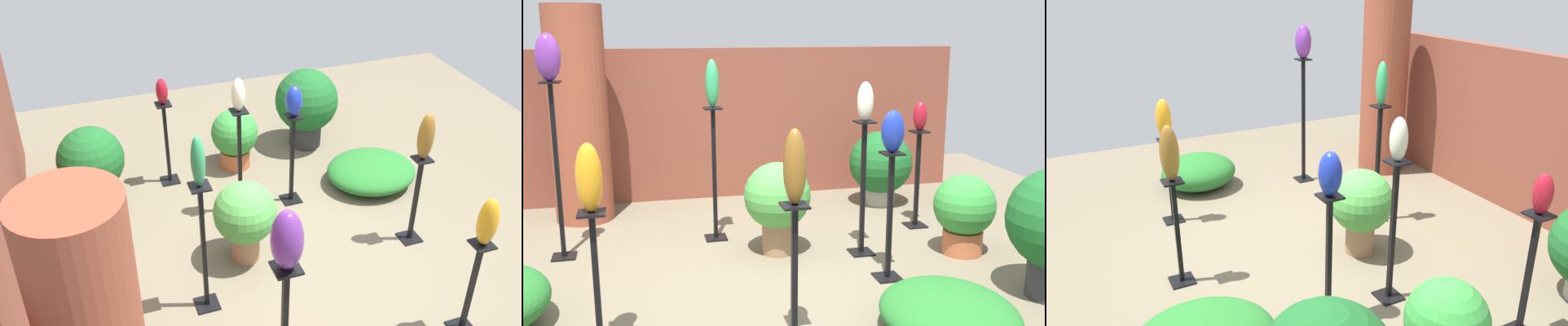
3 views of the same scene
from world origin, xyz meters
TOP-DOWN VIEW (x-y plane):
  - ground_plane at (0.00, 0.00)m, footprint 8.00×8.00m
  - brick_wall_back at (0.00, 2.45)m, footprint 5.60×0.12m
  - brick_pillar at (-1.55, 1.89)m, footprint 0.58×0.58m
  - pedestal_ruby at (1.68, 0.86)m, footprint 0.20×0.20m
  - pedestal_jade at (-0.31, 0.97)m, footprint 0.20×0.20m
  - pedestal_violet at (-1.65, 0.80)m, footprint 0.20×0.20m
  - pedestal_ivory at (0.88, 0.28)m, footprint 0.20×0.20m
  - pedestal_cobalt at (0.89, -0.29)m, footprint 0.20×0.20m
  - pedestal_amber at (-1.27, -0.94)m, footprint 0.20×0.20m
  - pedestal_bronze at (-0.10, -1.15)m, footprint 0.20×0.20m
  - art_vase_ruby at (1.68, 0.86)m, footprint 0.14×0.12m
  - art_vase_jade at (-0.31, 0.97)m, footprint 0.12×0.11m
  - art_vase_violet at (-1.65, 0.80)m, footprint 0.20×0.19m
  - art_vase_ivory at (0.88, 0.28)m, footprint 0.14×0.13m
  - art_vase_cobalt at (0.89, -0.29)m, footprint 0.18×0.16m
  - art_vase_amber at (-1.27, -0.94)m, footprint 0.15×0.15m
  - art_vase_bronze at (-0.10, -1.15)m, footprint 0.14×0.15m
  - potted_plant_near_pillar at (1.63, 1.68)m, footprint 0.70×0.70m
  - potted_plant_back_center at (0.17, 0.46)m, footprint 0.58×0.58m
  - potted_plant_walkway_edge at (1.75, 0.07)m, footprint 0.54×0.54m
  - foliage_bed_west at (0.90, -1.24)m, footprint 0.87×1.00m

SIDE VIEW (x-z plane):
  - ground_plane at x=0.00m, z-range 0.00..0.00m
  - foliage_bed_west at x=0.90m, z-range 0.00..0.31m
  - potted_plant_walkway_edge at x=1.75m, z-range 0.04..0.75m
  - pedestal_amber at x=-1.27m, z-range -0.04..0.86m
  - pedestal_bronze at x=-0.10m, z-range -0.05..0.88m
  - pedestal_ruby at x=1.68m, z-range -0.05..0.92m
  - potted_plant_near_pillar at x=1.63m, z-range 0.04..0.87m
  - pedestal_cobalt at x=0.89m, z-range -0.05..0.97m
  - potted_plant_back_center at x=0.17m, z-range 0.08..0.90m
  - pedestal_ivory at x=0.88m, z-range -0.05..1.13m
  - pedestal_jade at x=-0.31m, z-range -0.05..1.19m
  - pedestal_violet at x=-1.65m, z-range -0.06..1.46m
  - brick_wall_back at x=0.00m, z-range 0.00..1.72m
  - brick_pillar at x=-1.55m, z-range 0.00..2.17m
  - art_vase_amber at x=-1.27m, z-range 0.90..1.31m
  - art_vase_ruby at x=1.68m, z-range 0.97..1.25m
  - art_vase_bronze at x=-0.10m, z-range 0.93..1.38m
  - art_vase_cobalt at x=0.89m, z-range 1.02..1.34m
  - art_vase_ivory at x=0.88m, z-range 1.18..1.51m
  - art_vase_jade at x=-0.31m, z-range 1.24..1.67m
  - art_vase_violet at x=-1.65m, z-range 1.52..1.91m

